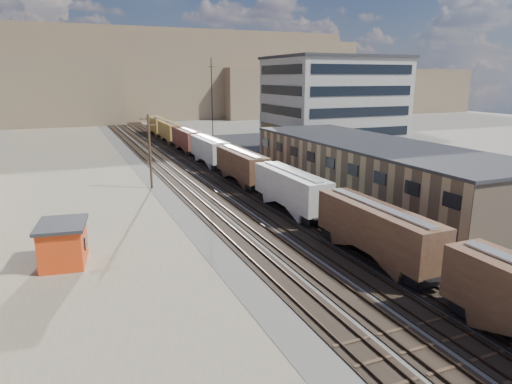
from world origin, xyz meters
name	(u,v)px	position (x,y,z in m)	size (l,w,h in m)	color
ground	(420,326)	(0.00, 0.00, 0.00)	(300.00, 300.00, 0.00)	#6B6356
ballast_bed	(196,172)	(0.00, 50.00, 0.03)	(18.00, 200.00, 0.06)	#4C4742
dirt_yard	(61,201)	(-20.00, 40.00, 0.01)	(24.00, 180.00, 0.03)	#766A51
asphalt_lot	(369,180)	(22.00, 35.00, 0.02)	(26.00, 120.00, 0.04)	#232326
rail_tracks	(193,172)	(-0.55, 50.00, 0.11)	(11.40, 200.00, 0.24)	black
freight_train	(224,156)	(3.80, 47.52, 2.79)	(3.00, 119.74, 4.46)	black
warehouse	(373,172)	(14.98, 25.00, 3.65)	(12.40, 40.40, 7.25)	tan
office_tower	(333,107)	(27.95, 54.95, 9.26)	(22.60, 18.60, 18.45)	#9E998E
utility_pole_north	(150,150)	(-8.50, 42.00, 5.30)	(2.20, 0.32, 10.00)	#382619
radio_mast	(212,109)	(6.00, 60.00, 9.12)	(1.20, 0.16, 18.00)	black
hills_north	(112,79)	(0.17, 167.92, 14.10)	(265.00, 80.00, 32.00)	brown
maintenance_shed	(63,243)	(-19.76, 18.69, 1.78)	(4.32, 5.23, 3.49)	#E04115
parked_car_blue	(374,168)	(25.92, 38.89, 0.74)	(2.46, 5.33, 1.48)	navy
parked_car_far	(349,157)	(28.84, 50.07, 0.66)	(1.57, 3.90, 1.33)	silver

